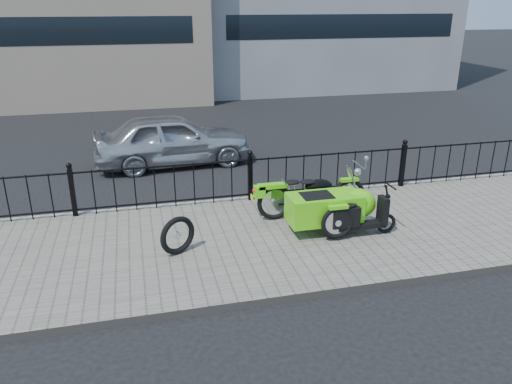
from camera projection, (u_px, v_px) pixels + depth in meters
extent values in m
plane|color=black|center=(266.00, 230.00, 9.38)|extent=(120.00, 120.00, 0.00)
cube|color=#666056|center=(273.00, 239.00, 8.90)|extent=(30.00, 3.80, 0.12)
cube|color=gray|center=(249.00, 200.00, 10.66)|extent=(30.00, 0.10, 0.12)
cylinder|color=black|center=(250.00, 160.00, 10.20)|extent=(14.00, 0.04, 0.04)
cylinder|color=black|center=(250.00, 194.00, 10.47)|extent=(14.00, 0.04, 0.04)
cube|color=black|center=(73.00, 192.00, 9.55)|extent=(0.09, 0.09, 0.96)
sphere|color=black|center=(69.00, 166.00, 9.36)|extent=(0.11, 0.11, 0.11)
cube|color=black|center=(250.00, 178.00, 10.34)|extent=(0.09, 0.09, 0.96)
sphere|color=black|center=(250.00, 153.00, 10.15)|extent=(0.11, 0.11, 0.11)
cube|color=black|center=(403.00, 165.00, 11.12)|extent=(0.09, 0.09, 0.96)
sphere|color=black|center=(405.00, 142.00, 10.93)|extent=(0.11, 0.11, 0.11)
cube|color=black|center=(18.00, 32.00, 17.85)|extent=(12.50, 0.06, 1.00)
cube|color=black|center=(345.00, 26.00, 21.67)|extent=(10.50, 0.06, 1.00)
torus|color=black|center=(348.00, 196.00, 9.78)|extent=(0.69, 0.09, 0.69)
torus|color=black|center=(275.00, 202.00, 9.44)|extent=(0.69, 0.09, 0.69)
torus|color=black|center=(337.00, 222.00, 8.59)|extent=(0.60, 0.08, 0.60)
cube|color=gray|center=(312.00, 198.00, 9.60)|extent=(0.34, 0.22, 0.24)
cylinder|color=black|center=(312.00, 201.00, 9.63)|extent=(1.40, 0.04, 0.04)
ellipsoid|color=black|center=(319.00, 186.00, 9.54)|extent=(0.54, 0.29, 0.26)
cylinder|color=silver|center=(359.00, 165.00, 9.59)|extent=(0.03, 0.56, 0.03)
cylinder|color=silver|center=(352.00, 180.00, 9.68)|extent=(0.25, 0.04, 0.59)
sphere|color=silver|center=(357.00, 172.00, 9.64)|extent=(0.15, 0.15, 0.15)
cube|color=#5CDD11|center=(349.00, 180.00, 9.66)|extent=(0.36, 0.12, 0.06)
cube|color=#5CDD11|center=(272.00, 186.00, 9.31)|extent=(0.55, 0.16, 0.08)
ellipsoid|color=black|center=(308.00, 182.00, 9.46)|extent=(0.31, 0.22, 0.08)
ellipsoid|color=black|center=(292.00, 182.00, 9.38)|extent=(0.31, 0.22, 0.08)
sphere|color=red|center=(254.00, 190.00, 9.25)|extent=(0.07, 0.07, 0.07)
cube|color=yellow|center=(252.00, 198.00, 9.40)|extent=(0.02, 0.14, 0.10)
cube|color=#5CDD11|center=(324.00, 208.00, 8.87)|extent=(1.30, 0.62, 0.50)
ellipsoid|color=#5CDD11|center=(358.00, 203.00, 9.01)|extent=(0.65, 0.60, 0.54)
cube|color=black|center=(317.00, 197.00, 8.76)|extent=(0.55, 0.43, 0.06)
cube|color=#5CDD11|center=(338.00, 207.00, 8.48)|extent=(0.34, 0.11, 0.06)
torus|color=black|center=(386.00, 223.00, 8.94)|extent=(0.37, 0.06, 0.37)
torus|color=black|center=(334.00, 229.00, 8.72)|extent=(0.37, 0.06, 0.37)
cube|color=black|center=(361.00, 225.00, 8.83)|extent=(0.90, 0.20, 0.09)
cube|color=black|center=(345.00, 216.00, 8.68)|extent=(0.50, 0.23, 0.36)
ellipsoid|color=black|center=(346.00, 205.00, 8.61)|extent=(0.42, 0.21, 0.08)
cube|color=black|center=(383.00, 210.00, 8.83)|extent=(0.11, 0.27, 0.50)
cylinder|color=black|center=(387.00, 196.00, 8.74)|extent=(0.14, 0.04, 0.40)
cylinder|color=black|center=(390.00, 186.00, 8.69)|extent=(0.03, 0.40, 0.03)
torus|color=black|center=(178.00, 235.00, 8.15)|extent=(0.62, 0.40, 0.66)
imported|color=#B8BABF|center=(173.00, 139.00, 12.91)|extent=(4.10, 1.92, 1.36)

